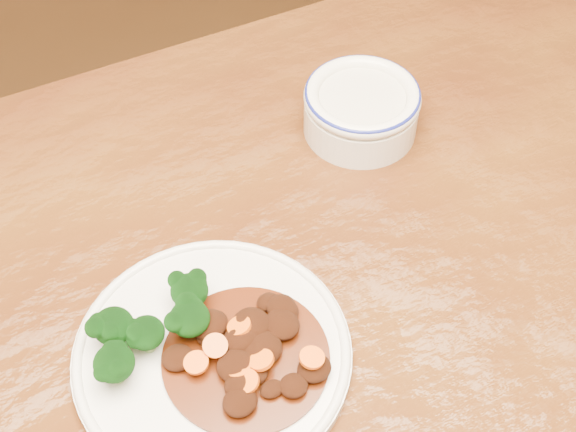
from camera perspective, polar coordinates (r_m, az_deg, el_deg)
dinner_plate at (r=0.68m, az=-5.40°, el=-9.68°), size 0.23×0.23×0.01m
broccoli_florets at (r=0.67m, az=-9.74°, el=-7.75°), size 0.11×0.07×0.04m
mince_stew at (r=0.66m, az=-2.74°, el=-9.40°), size 0.14×0.14×0.02m
dip_bowl at (r=0.83m, az=5.23°, el=7.66°), size 0.12×0.12×0.05m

